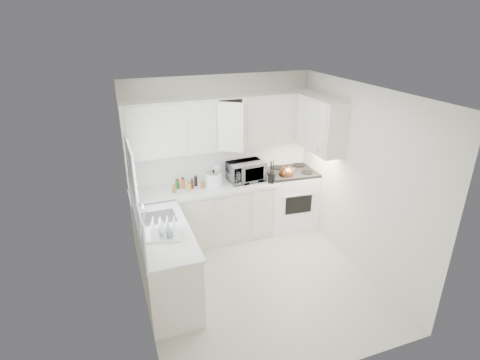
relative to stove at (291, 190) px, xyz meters
name	(u,v)px	position (x,y,z in m)	size (l,w,h in m)	color
floor	(257,281)	(-1.14, -1.30, -0.65)	(3.20, 3.20, 0.00)	beige
ceiling	(261,92)	(-1.14, -1.30, 1.95)	(3.20, 3.20, 0.00)	white
wall_back	(221,157)	(-1.14, 0.30, 0.65)	(3.00, 3.00, 0.00)	beige
wall_front	(328,269)	(-1.14, -2.90, 0.65)	(3.00, 3.00, 0.00)	beige
wall_left	(137,216)	(-2.64, -1.30, 0.65)	(3.20, 3.20, 0.00)	beige
wall_right	(359,181)	(0.36, -1.30, 0.65)	(3.20, 3.20, 0.00)	beige
window_blinds	(133,184)	(-2.62, -0.95, 0.90)	(0.06, 0.96, 1.06)	white
lower_cabinets_back	(204,215)	(-1.53, 0.00, -0.20)	(2.22, 0.60, 0.90)	beige
lower_cabinets_left	(166,264)	(-2.34, -1.10, -0.20)	(0.60, 1.60, 0.90)	beige
countertop_back	(203,189)	(-1.53, -0.01, 0.27)	(2.24, 0.64, 0.05)	silver
countertop_left	(164,232)	(-2.33, -1.10, 0.27)	(0.64, 1.62, 0.05)	silver
backsplash_back	(221,161)	(-1.14, 0.29, 0.57)	(2.98, 0.02, 0.55)	silver
backsplash_left	(137,214)	(-2.63, -1.10, 0.57)	(0.02, 1.60, 0.55)	silver
upper_cabinets_back	(224,148)	(-1.14, 0.13, 0.85)	(3.00, 0.33, 0.80)	beige
upper_cabinets_right	(319,150)	(0.19, -0.48, 0.85)	(0.33, 0.90, 0.80)	beige
sink	(159,209)	(-2.33, -0.75, 0.42)	(0.42, 0.38, 0.30)	gray
stove	(291,190)	(0.00, 0.00, 0.00)	(0.85, 0.70, 1.31)	white
tea_kettle	(287,172)	(-0.18, -0.16, 0.42)	(0.29, 0.24, 0.27)	brown
frying_pan	(297,169)	(0.18, 0.16, 0.31)	(0.25, 0.42, 0.04)	black
microwave	(246,169)	(-0.82, 0.01, 0.49)	(0.56, 0.31, 0.38)	gray
rice_cooker	(214,178)	(-1.37, -0.02, 0.43)	(0.26, 0.26, 0.26)	white
paper_towel	(218,173)	(-1.25, 0.14, 0.43)	(0.12, 0.12, 0.27)	white
utensil_crock	(272,171)	(-0.46, -0.20, 0.49)	(0.13, 0.13, 0.38)	black
dish_rack	(162,228)	(-2.37, -1.25, 0.41)	(0.42, 0.32, 0.23)	white
spice_left_0	(172,184)	(-1.99, 0.12, 0.36)	(0.06, 0.06, 0.13)	brown
spice_left_1	(178,186)	(-1.92, 0.03, 0.36)	(0.06, 0.06, 0.13)	#2C6521
spice_left_2	(182,183)	(-1.84, 0.12, 0.36)	(0.06, 0.06, 0.13)	#CD541B
spice_left_3	(188,184)	(-1.77, 0.03, 0.36)	(0.06, 0.06, 0.13)	gold
spice_left_4	(191,182)	(-1.69, 0.12, 0.36)	(0.06, 0.06, 0.13)	maroon
spice_left_5	(197,183)	(-1.62, 0.03, 0.36)	(0.06, 0.06, 0.13)	black
spice_left_6	(200,180)	(-1.54, 0.12, 0.36)	(0.06, 0.06, 0.13)	brown
sauce_right_0	(257,170)	(-0.56, 0.16, 0.39)	(0.06, 0.06, 0.19)	#CD541B
sauce_right_1	(261,171)	(-0.51, 0.10, 0.39)	(0.06, 0.06, 0.19)	gold
sauce_right_2	(263,169)	(-0.45, 0.16, 0.39)	(0.06, 0.06, 0.19)	maroon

